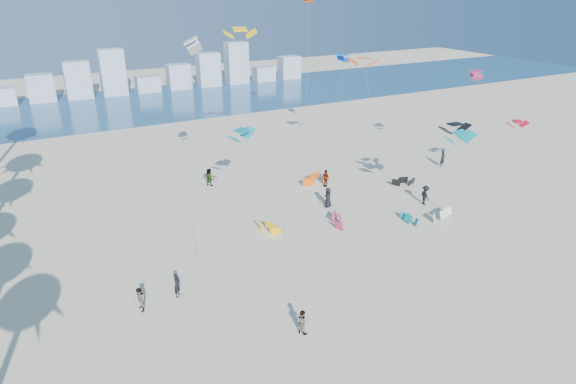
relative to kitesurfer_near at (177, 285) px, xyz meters
name	(u,v)px	position (x,y,z in m)	size (l,w,h in m)	color
ocean	(118,106)	(6.86, 58.87, -0.84)	(220.00, 220.00, 0.00)	navy
kitesurfer_near	(177,285)	(0.00, 0.00, 0.00)	(0.62, 0.41, 1.70)	black
kitesurfer_mid	(302,322)	(5.45, -7.12, -0.06)	(0.76, 0.59, 1.57)	gray
kitesurfers_far	(313,193)	(15.77, 8.96, 0.07)	(37.10, 19.25, 1.90)	black
grounded_kites	(354,201)	(18.84, 6.47, -0.41)	(19.11, 14.59, 1.04)	yellow
flying_kites	(344,70)	(19.42, 9.98, 11.14)	(34.21, 32.24, 18.45)	#0B7C8F
distant_skyline	(99,79)	(5.67, 68.87, 2.24)	(85.00, 3.00, 8.40)	#9EADBF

